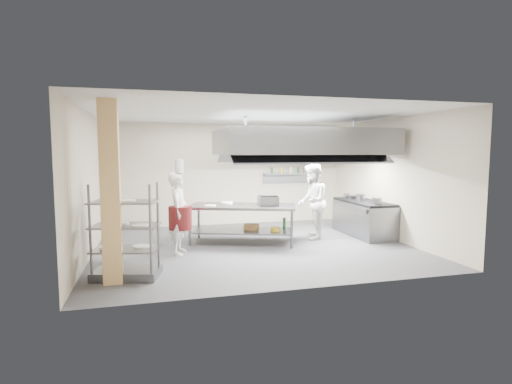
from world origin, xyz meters
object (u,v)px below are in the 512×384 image
object	(u,v)px
chef_line	(312,201)
chef_head	(179,213)
griddle	(268,201)
island	(243,224)
chef_plating	(112,220)
cooking_range	(363,219)
pass_rack	(125,231)
stockpot	(360,197)

from	to	relation	value
chef_line	chef_head	bearing A→B (deg)	-54.19
chef_line	griddle	bearing A→B (deg)	-53.46
island	chef_head	size ratio (longest dim) A/B	1.44
island	chef_plating	world-z (taller)	chef_plating
cooking_range	chef_head	bearing A→B (deg)	-170.97
griddle	island	bearing A→B (deg)	160.78
pass_rack	island	bearing A→B (deg)	53.49
chef_plating	stockpot	xyz separation A→B (m)	(6.07, 1.45, 0.11)
chef_plating	pass_rack	bearing A→B (deg)	30.04
stockpot	cooking_range	bearing A→B (deg)	-86.68
cooking_range	chef_line	distance (m)	1.57
griddle	chef_plating	bearing A→B (deg)	-159.78
chef_plating	griddle	distance (m)	3.51
island	chef_head	distance (m)	1.72
griddle	chef_head	bearing A→B (deg)	-164.16
pass_rack	stockpot	size ratio (longest dim) A/B	6.93
pass_rack	stockpot	world-z (taller)	pass_rack
chef_line	chef_plating	world-z (taller)	chef_line
chef_head	griddle	distance (m)	2.14
griddle	stockpot	bearing A→B (deg)	15.60
chef_plating	stockpot	bearing A→B (deg)	115.05
cooking_range	chef_head	world-z (taller)	chef_head
pass_rack	griddle	bearing A→B (deg)	44.69
cooking_range	chef_line	bearing A→B (deg)	-176.62
chef_head	chef_plating	distance (m)	1.39
griddle	cooking_range	bearing A→B (deg)	12.20
pass_rack	chef_line	world-z (taller)	chef_line
chef_plating	chef_line	bearing A→B (deg)	116.23
pass_rack	chef_line	bearing A→B (deg)	39.97
island	griddle	bearing A→B (deg)	-3.71
chef_head	chef_plating	xyz separation A→B (m)	(-1.29, -0.53, 0.01)
island	chef_plating	xyz separation A→B (m)	(-2.82, -1.18, 0.42)
island	stockpot	bearing A→B (deg)	24.95
island	chef_line	world-z (taller)	chef_line
pass_rack	chef_plating	distance (m)	0.94
chef_head	griddle	size ratio (longest dim) A/B	3.79
chef_plating	stockpot	world-z (taller)	chef_plating
pass_rack	griddle	world-z (taller)	pass_rack
stockpot	island	bearing A→B (deg)	-175.34
island	chef_head	xyz separation A→B (m)	(-1.53, -0.66, 0.42)
chef_head	island	bearing A→B (deg)	-53.28
chef_line	island	bearing A→B (deg)	-65.21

